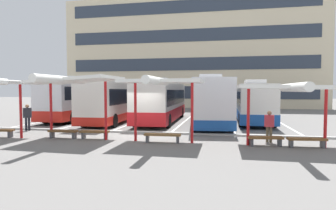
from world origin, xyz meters
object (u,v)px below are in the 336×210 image
at_px(bench_5, 307,140).
at_px(waiting_passenger_0, 269,124).
at_px(bench_4, 265,139).
at_px(bench_2, 95,133).
at_px(coach_bus_3, 209,101).
at_px(coach_bus_2, 162,102).
at_px(waiting_shelter_3, 288,88).
at_px(bench_3, 163,136).
at_px(waiting_shelter_1, 75,81).
at_px(waiting_shelter_2, 162,83).
at_px(coach_bus_0, 79,100).
at_px(coach_bus_4, 253,103).
at_px(waiting_passenger_1, 27,115).
at_px(bench_1, 63,132).
at_px(coach_bus_1, 118,101).

height_order(bench_5, waiting_passenger_0, waiting_passenger_0).
xyz_separation_m(bench_4, waiting_passenger_0, (0.32, 1.03, 0.58)).
xyz_separation_m(bench_2, waiting_passenger_0, (9.07, 0.80, 0.58)).
bearing_deg(bench_2, coach_bus_3, 55.42).
height_order(coach_bus_2, waiting_shelter_3, coach_bus_2).
distance_m(coach_bus_2, bench_3, 9.60).
relative_size(waiting_shelter_1, waiting_shelter_2, 1.10).
xyz_separation_m(coach_bus_0, waiting_shelter_1, (5.13, -9.86, 1.32)).
bearing_deg(waiting_passenger_0, bench_5, -35.70).
xyz_separation_m(coach_bus_2, waiting_shelter_2, (2.04, -9.39, 1.36)).
bearing_deg(bench_5, coach_bus_4, 97.12).
relative_size(bench_4, waiting_passenger_1, 0.96).
xyz_separation_m(waiting_shelter_2, waiting_passenger_1, (-9.50, 2.48, -2.00)).
distance_m(coach_bus_2, coach_bus_3, 3.98).
bearing_deg(waiting_shelter_1, coach_bus_4, 46.59).
relative_size(coach_bus_3, bench_1, 7.46).
xyz_separation_m(coach_bus_4, waiting_shelter_3, (0.42, -10.76, 1.13)).
bearing_deg(coach_bus_4, coach_bus_3, -149.80).
distance_m(bench_2, bench_3, 3.82).
bearing_deg(waiting_shelter_1, bench_1, 162.21).
bearing_deg(bench_4, waiting_passenger_1, 170.93).
height_order(bench_3, waiting_passenger_0, waiting_passenger_0).
xyz_separation_m(coach_bus_3, bench_3, (-1.87, -8.55, -1.43)).
xyz_separation_m(waiting_shelter_1, waiting_shelter_2, (4.71, -0.01, -0.10)).
bearing_deg(coach_bus_2, waiting_passenger_1, -137.18).
bearing_deg(bench_4, bench_2, 178.45).
relative_size(coach_bus_3, waiting_shelter_3, 2.42).
relative_size(bench_4, bench_5, 0.94).
distance_m(bench_3, bench_5, 6.75).
height_order(bench_3, waiting_passenger_1, waiting_passenger_1).
height_order(coach_bus_4, waiting_passenger_1, coach_bus_4).
relative_size(waiting_shelter_1, bench_3, 2.84).
height_order(coach_bus_4, waiting_passenger_0, coach_bus_4).
bearing_deg(coach_bus_1, waiting_passenger_1, -118.99).
distance_m(bench_1, waiting_passenger_0, 10.93).
xyz_separation_m(coach_bus_3, coach_bus_4, (3.55, 2.07, -0.19)).
distance_m(waiting_shelter_3, waiting_passenger_1, 15.64).
bearing_deg(bench_5, waiting_shelter_3, -168.49).
relative_size(coach_bus_3, bench_5, 7.01).
xyz_separation_m(coach_bus_4, waiting_passenger_0, (-0.16, -9.51, -0.67)).
bearing_deg(bench_5, bench_1, 179.30).
bearing_deg(bench_3, waiting_shelter_1, -178.82).
xyz_separation_m(coach_bus_4, bench_4, (-0.48, -10.54, -1.25)).
distance_m(coach_bus_2, waiting_shelter_1, 9.87).
bearing_deg(coach_bus_0, bench_5, -30.38).
xyz_separation_m(coach_bus_2, bench_4, (6.98, -9.22, -1.30)).
height_order(bench_2, waiting_passenger_0, waiting_passenger_0).
bearing_deg(waiting_shelter_2, waiting_shelter_3, -0.34).
xyz_separation_m(coach_bus_3, waiting_passenger_0, (3.39, -7.44, -0.86)).
xyz_separation_m(coach_bus_1, bench_3, (5.83, -8.99, -1.37)).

